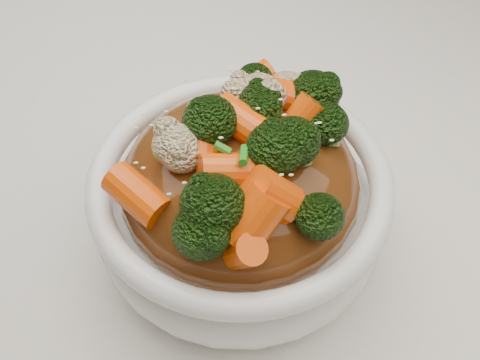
{
  "coord_description": "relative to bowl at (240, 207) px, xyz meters",
  "views": [
    {
      "loc": [
        -0.08,
        -0.27,
        1.11
      ],
      "look_at": [
        -0.06,
        -0.03,
        0.82
      ],
      "focal_mm": 42.0,
      "sensor_mm": 36.0,
      "label": 1
    }
  ],
  "objects": [
    {
      "name": "tablecloth",
      "position": [
        0.06,
        0.03,
        -0.06
      ],
      "size": [
        1.2,
        0.8,
        0.04
      ],
      "primitive_type": "cube",
      "color": "white",
      "rests_on": "dining_table"
    },
    {
      "name": "bowl",
      "position": [
        0.0,
        0.0,
        0.0
      ],
      "size": [
        0.25,
        0.25,
        0.08
      ],
      "primitive_type": null,
      "rotation": [
        0.0,
        0.0,
        -0.25
      ],
      "color": "white",
      "rests_on": "tablecloth"
    },
    {
      "name": "cauliflower",
      "position": [
        0.0,
        0.0,
        0.08
      ],
      "size": [
        0.2,
        0.2,
        0.03
      ],
      "primitive_type": null,
      "rotation": [
        0.0,
        0.0,
        -0.25
      ],
      "color": "beige",
      "rests_on": "sauce_base"
    },
    {
      "name": "carrots",
      "position": [
        0.0,
        0.0,
        0.09
      ],
      "size": [
        0.2,
        0.2,
        0.05
      ],
      "primitive_type": null,
      "rotation": [
        0.0,
        0.0,
        -0.25
      ],
      "color": "#F75308",
      "rests_on": "sauce_base"
    },
    {
      "name": "scallions",
      "position": [
        0.0,
        0.0,
        0.09
      ],
      "size": [
        0.15,
        0.15,
        0.02
      ],
      "primitive_type": null,
      "rotation": [
        0.0,
        0.0,
        -0.25
      ],
      "color": "#2A811D",
      "rests_on": "sauce_base"
    },
    {
      "name": "sauce_base",
      "position": [
        0.0,
        0.0,
        0.03
      ],
      "size": [
        0.2,
        0.2,
        0.09
      ],
      "primitive_type": "ellipsoid",
      "rotation": [
        0.0,
        0.0,
        -0.25
      ],
      "color": "#592C0F",
      "rests_on": "bowl"
    },
    {
      "name": "sesame_seeds",
      "position": [
        0.0,
        0.0,
        0.09
      ],
      "size": [
        0.18,
        0.18,
        0.01
      ],
      "primitive_type": null,
      "rotation": [
        0.0,
        0.0,
        -0.25
      ],
      "color": "beige",
      "rests_on": "sauce_base"
    },
    {
      "name": "broccoli",
      "position": [
        0.0,
        0.0,
        0.08
      ],
      "size": [
        0.2,
        0.2,
        0.04
      ],
      "primitive_type": null,
      "rotation": [
        0.0,
        0.0,
        -0.25
      ],
      "color": "black",
      "rests_on": "sauce_base"
    }
  ]
}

